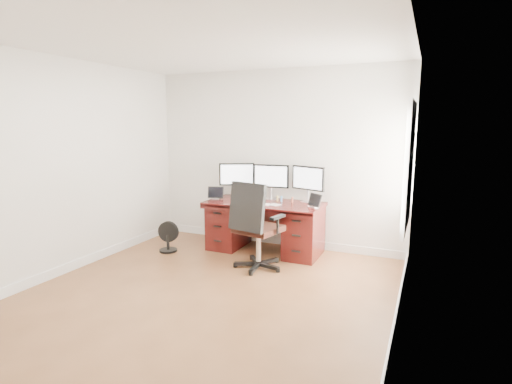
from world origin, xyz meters
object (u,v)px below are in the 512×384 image
at_px(monitor_center, 271,177).
at_px(keyboard, 259,204).
at_px(office_chair, 256,241).
at_px(desk, 265,225).
at_px(floor_fan, 168,237).

relative_size(monitor_center, keyboard, 1.91).
height_order(office_chair, keyboard, office_chair).
xyz_separation_m(monitor_center, keyboard, (0.01, -0.47, -0.33)).
distance_m(desk, floor_fan, 1.46).
bearing_deg(desk, keyboard, -87.02).
relative_size(floor_fan, keyboard, 1.58).
relative_size(desk, keyboard, 5.89).
xyz_separation_m(office_chair, keyboard, (-0.17, 0.50, 0.37)).
xyz_separation_m(desk, monitor_center, (0.00, 0.24, 0.68)).
bearing_deg(desk, floor_fan, -155.16).
bearing_deg(keyboard, desk, 79.01).
distance_m(office_chair, keyboard, 0.65).
distance_m(desk, keyboard, 0.43).
bearing_deg(office_chair, monitor_center, 113.29).
bearing_deg(monitor_center, keyboard, -92.64).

